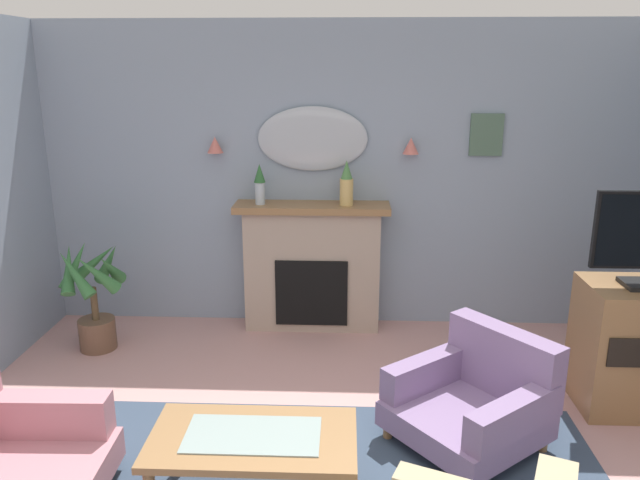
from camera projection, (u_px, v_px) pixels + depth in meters
wall_back at (341, 178)px, 5.52m from camera, size 6.29×0.10×2.71m
fireplace at (312, 268)px, 5.53m from camera, size 1.36×0.36×1.16m
mantel_vase_centre at (260, 182)px, 5.31m from camera, size 0.10×0.10×0.35m
mantel_vase_left at (347, 184)px, 5.28m from camera, size 0.12×0.12×0.39m
wall_mirror at (313, 139)px, 5.36m from camera, size 0.96×0.06×0.56m
wall_sconce_left at (215, 145)px, 5.36m from camera, size 0.14×0.14×0.14m
wall_sconce_right at (411, 146)px, 5.29m from camera, size 0.14×0.14×0.14m
framed_picture at (486, 135)px, 5.30m from camera, size 0.28×0.03×0.36m
coffee_table at (253, 444)px, 3.27m from camera, size 1.10×0.60×0.45m
armchair_beside_couch at (476, 397)px, 3.89m from camera, size 1.14×1.14×0.71m
tv_cabinet at (639, 347)px, 4.26m from camera, size 0.80×0.57×0.90m
potted_plant_tall_palm at (93, 294)px, 5.12m from camera, size 0.56×0.58×0.93m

